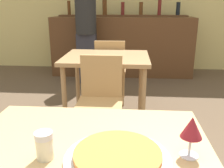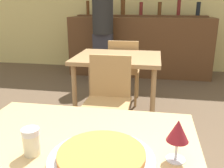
% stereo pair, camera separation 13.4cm
% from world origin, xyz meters
% --- Properties ---
extents(dining_table_far, '(0.91, 0.77, 0.77)m').
position_xyz_m(dining_table_far, '(-0.09, 1.82, 0.67)').
color(dining_table_far, '#A87F51').
rests_on(dining_table_far, ground_plane).
extents(bar_counter, '(2.60, 0.56, 1.08)m').
position_xyz_m(bar_counter, '(0.00, 3.90, 0.54)').
color(bar_counter, brown).
rests_on(bar_counter, ground_plane).
extents(bar_back_shelf, '(2.39, 0.24, 0.34)m').
position_xyz_m(bar_back_shelf, '(-0.00, 4.04, 1.14)').
color(bar_back_shelf, brown).
rests_on(bar_back_shelf, bar_counter).
extents(chair_far_side_front, '(0.40, 0.40, 0.87)m').
position_xyz_m(chair_far_side_front, '(-0.09, 1.27, 0.51)').
color(chair_far_side_front, tan).
rests_on(chair_far_side_front, ground_plane).
extents(chair_far_side_back, '(0.40, 0.40, 0.87)m').
position_xyz_m(chair_far_side_back, '(-0.09, 2.38, 0.51)').
color(chair_far_side_back, tan).
rests_on(chair_far_side_back, ground_plane).
extents(pizza_tray, '(0.39, 0.39, 0.04)m').
position_xyz_m(pizza_tray, '(0.13, -0.04, 0.78)').
color(pizza_tray, silver).
rests_on(pizza_tray, dining_table_near).
extents(cheese_shaker, '(0.07, 0.07, 0.11)m').
position_xyz_m(cheese_shaker, '(-0.14, -0.05, 0.82)').
color(cheese_shaker, beige).
rests_on(cheese_shaker, dining_table_near).
extents(person_standing, '(0.34, 0.34, 1.74)m').
position_xyz_m(person_standing, '(-0.57, 3.32, 0.95)').
color(person_standing, '#2D2D38').
rests_on(person_standing, ground_plane).
extents(wine_glass, '(0.08, 0.08, 0.16)m').
position_xyz_m(wine_glass, '(0.40, 0.01, 0.88)').
color(wine_glass, silver).
rests_on(wine_glass, dining_table_near).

